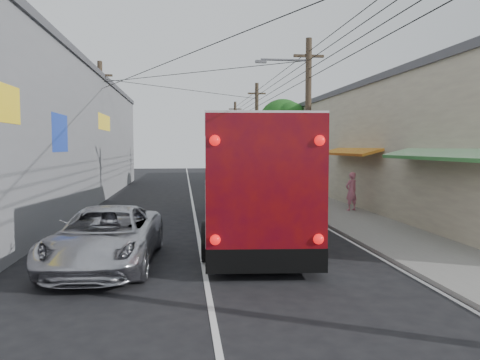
{
  "coord_description": "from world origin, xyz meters",
  "views": [
    {
      "loc": [
        -0.51,
        -7.98,
        3.09
      ],
      "look_at": [
        1.48,
        8.29,
        1.92
      ],
      "focal_mm": 35.0,
      "sensor_mm": 36.0,
      "label": 1
    }
  ],
  "objects_px": {
    "parked_suv": "(264,188)",
    "pedestrian_near": "(351,191)",
    "pedestrian_far": "(297,188)",
    "parked_car_mid": "(265,184)",
    "parked_car_far": "(232,173)",
    "coach_bus": "(249,176)",
    "jeepney": "(106,237)"
  },
  "relations": [
    {
      "from": "parked_suv",
      "to": "pedestrian_near",
      "type": "bearing_deg",
      "value": -47.15
    },
    {
      "from": "pedestrian_near",
      "to": "pedestrian_far",
      "type": "bearing_deg",
      "value": -93.21
    },
    {
      "from": "parked_suv",
      "to": "parked_car_mid",
      "type": "height_order",
      "value": "parked_suv"
    },
    {
      "from": "parked_suv",
      "to": "parked_car_mid",
      "type": "relative_size",
      "value": 1.34
    },
    {
      "from": "parked_suv",
      "to": "parked_car_far",
      "type": "relative_size",
      "value": 1.3
    },
    {
      "from": "parked_car_far",
      "to": "pedestrian_near",
      "type": "relative_size",
      "value": 2.54
    },
    {
      "from": "parked_suv",
      "to": "coach_bus",
      "type": "bearing_deg",
      "value": -103.57
    },
    {
      "from": "parked_car_mid",
      "to": "parked_car_far",
      "type": "distance_m",
      "value": 12.1
    },
    {
      "from": "jeepney",
      "to": "pedestrian_near",
      "type": "bearing_deg",
      "value": 44.24
    },
    {
      "from": "coach_bus",
      "to": "parked_car_mid",
      "type": "bearing_deg",
      "value": 81.97
    },
    {
      "from": "parked_car_far",
      "to": "pedestrian_near",
      "type": "height_order",
      "value": "pedestrian_near"
    },
    {
      "from": "parked_suv",
      "to": "pedestrian_far",
      "type": "xyz_separation_m",
      "value": [
        1.94,
        0.43,
        -0.03
      ]
    },
    {
      "from": "parked_car_mid",
      "to": "pedestrian_near",
      "type": "xyz_separation_m",
      "value": [
        2.69,
        -7.89,
        0.27
      ]
    },
    {
      "from": "parked_car_far",
      "to": "coach_bus",
      "type": "bearing_deg",
      "value": -92.47
    },
    {
      "from": "jeepney",
      "to": "pedestrian_near",
      "type": "height_order",
      "value": "pedestrian_near"
    },
    {
      "from": "coach_bus",
      "to": "pedestrian_near",
      "type": "xyz_separation_m",
      "value": [
        5.36,
        3.82,
        -1.0
      ]
    },
    {
      "from": "jeepney",
      "to": "pedestrian_far",
      "type": "height_order",
      "value": "pedestrian_far"
    },
    {
      "from": "jeepney",
      "to": "parked_suv",
      "type": "bearing_deg",
      "value": 65.97
    },
    {
      "from": "coach_bus",
      "to": "parked_suv",
      "type": "bearing_deg",
      "value": 81.02
    },
    {
      "from": "coach_bus",
      "to": "parked_suv",
      "type": "height_order",
      "value": "coach_bus"
    },
    {
      "from": "jeepney",
      "to": "parked_car_mid",
      "type": "height_order",
      "value": "jeepney"
    },
    {
      "from": "parked_car_far",
      "to": "parked_car_mid",
      "type": "bearing_deg",
      "value": -84.19
    },
    {
      "from": "coach_bus",
      "to": "jeepney",
      "type": "xyz_separation_m",
      "value": [
        -4.45,
        -4.79,
        -1.26
      ]
    },
    {
      "from": "coach_bus",
      "to": "pedestrian_far",
      "type": "distance_m",
      "value": 8.98
    },
    {
      "from": "parked_car_mid",
      "to": "jeepney",
      "type": "bearing_deg",
      "value": -107.11
    },
    {
      "from": "jeepney",
      "to": "parked_suv",
      "type": "distance_m",
      "value": 13.91
    },
    {
      "from": "coach_bus",
      "to": "parked_car_mid",
      "type": "height_order",
      "value": "coach_bus"
    },
    {
      "from": "parked_car_far",
      "to": "pedestrian_near",
      "type": "distance_m",
      "value": 20.27
    },
    {
      "from": "parked_car_mid",
      "to": "parked_suv",
      "type": "bearing_deg",
      "value": -94.83
    },
    {
      "from": "parked_car_mid",
      "to": "parked_car_far",
      "type": "xyz_separation_m",
      "value": [
        -0.8,
        12.08,
        0.0
      ]
    },
    {
      "from": "parked_car_far",
      "to": "pedestrian_far",
      "type": "xyz_separation_m",
      "value": [
        1.94,
        -15.74,
        0.08
      ]
    },
    {
      "from": "coach_bus",
      "to": "parked_car_far",
      "type": "relative_size",
      "value": 3.01
    }
  ]
}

